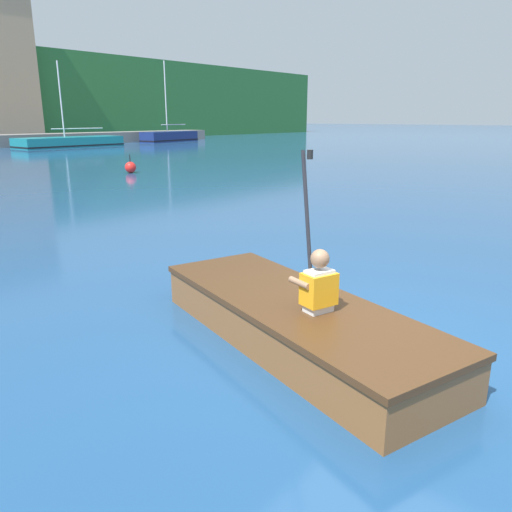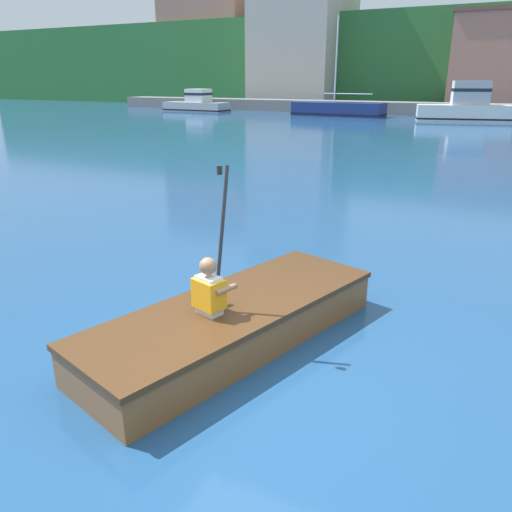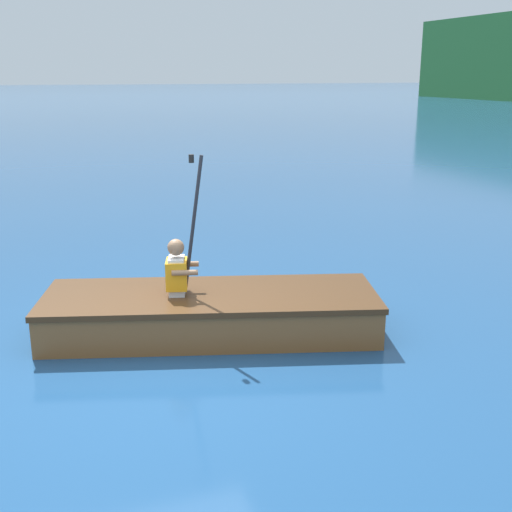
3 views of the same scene
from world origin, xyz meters
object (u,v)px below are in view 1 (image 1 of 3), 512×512
object	(u,v)px
person_paddler	(318,282)
moored_boat_dock_center_near	(170,137)
rowboat_foreground	(292,317)
moored_boat_dock_west_inner	(70,142)
channel_buoy	(130,167)

from	to	relation	value
person_paddler	moored_boat_dock_center_near	bearing A→B (deg)	51.88
rowboat_foreground	person_paddler	xyz separation A→B (m)	(-0.11, -0.36, 0.46)
moored_boat_dock_center_near	rowboat_foreground	xyz separation A→B (m)	(-26.46, -33.50, -0.20)
moored_boat_dock_west_inner	channel_buoy	world-z (taller)	moored_boat_dock_west_inner
rowboat_foreground	person_paddler	bearing A→B (deg)	-106.54
rowboat_foreground	channel_buoy	xyz separation A→B (m)	(8.28, 14.16, -0.03)
moored_boat_dock_center_near	person_paddler	size ratio (longest dim) A/B	4.84
moored_boat_dock_west_inner	rowboat_foreground	world-z (taller)	moored_boat_dock_west_inner
moored_boat_dock_center_near	person_paddler	world-z (taller)	moored_boat_dock_center_near
moored_boat_dock_west_inner	moored_boat_dock_center_near	bearing A→B (deg)	4.55
moored_boat_dock_center_near	channel_buoy	bearing A→B (deg)	-133.23
moored_boat_dock_center_near	person_paddler	xyz separation A→B (m)	(-26.57, -33.86, 0.27)
moored_boat_dock_west_inner	person_paddler	world-z (taller)	moored_boat_dock_west_inner
moored_boat_dock_west_inner	person_paddler	bearing A→B (deg)	-116.25
person_paddler	rowboat_foreground	bearing A→B (deg)	73.46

